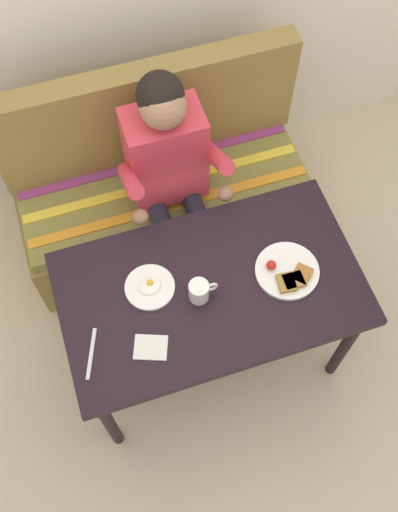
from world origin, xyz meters
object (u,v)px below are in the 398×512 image
Objects in this scene: couch at (162,191)px; knife at (91,354)px; plate_eggs at (150,287)px; table at (210,295)px; person at (170,169)px; plate_breakfast at (288,273)px; napkin at (151,347)px; coffee_mug at (199,291)px.

knife is at bearing -119.96° from couch.
plate_eggs is at bearing -108.31° from couch.
table is 6.04× the size of plate_eggs.
couch reaches higher than knife.
knife is at bearing -126.23° from person.
plate_eggs is (-0.23, -0.70, 0.41)m from couch.
napkin is at bearing -168.23° from plate_breakfast.
knife is (-0.82, -0.08, -0.01)m from plate_breakfast.
person is at bearing 115.41° from plate_breakfast.
table is 0.26m from plate_eggs.
person is at bearing 68.09° from napkin.
coffee_mug is at bearing -155.59° from table.
napkin is at bearing -148.90° from coffee_mug.
couch is at bearing 111.08° from plate_breakfast.
napkin reaches higher than table.
knife is at bearing -145.65° from plate_eggs.
knife is at bearing -166.41° from table.
napkin is at bearing -105.15° from plate_eggs.
person is (0.01, 0.59, 0.09)m from table.
knife is at bearing -167.81° from coffee_mug.
table is at bearing -16.67° from plate_eggs.
couch is at bearing 72.49° from napkin.
knife is (-0.22, 0.05, -0.00)m from napkin.
person is 0.88m from knife.
plate_breakfast is 0.62m from napkin.
plate_eggs reaches higher than table.
person is 4.71× the size of plate_breakfast.
plate_breakfast is at bearing -7.91° from table.
couch is 7.20× the size of knife.
plate_breakfast is (0.31, -0.04, 0.10)m from table.
couch is 0.45m from person.
table is 0.33m from plate_breakfast.
knife is at bearing -174.42° from plate_breakfast.
knife is at bearing 168.12° from napkin.
napkin is (-0.29, -0.17, 0.09)m from table.
plate_eggs is 0.34m from knife.
person is at bearing 65.18° from plate_eggs.
person is 0.70m from plate_breakfast.
napkin is 0.22m from knife.
coffee_mug is (-0.06, -0.03, 0.13)m from table.
plate_breakfast is 2.18× the size of coffee_mug.
table is 6.00× the size of knife.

